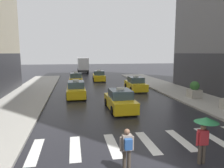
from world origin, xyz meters
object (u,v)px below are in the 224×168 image
object	(u,v)px
taxi_second	(76,90)
taxi_third	(136,84)
taxi_fourth	(76,79)
taxi_fifth	(99,76)
box_truck	(83,65)
planter_mid_block	(194,90)
pedestrian_with_backpack	(127,146)
taxi_lead	(120,101)
pedestrian_with_umbrella	(205,128)

from	to	relation	value
taxi_second	taxi_third	size ratio (longest dim) A/B	0.99
taxi_second	taxi_fourth	xyz separation A→B (m)	(0.16, 9.17, 0.00)
taxi_fourth	taxi_fifth	distance (m)	4.86
box_truck	planter_mid_block	bearing A→B (deg)	-72.79
taxi_second	box_truck	bearing A→B (deg)	85.70
pedestrian_with_backpack	planter_mid_block	world-z (taller)	planter_mid_block
taxi_third	taxi_fifth	bearing A→B (deg)	108.58
taxi_lead	pedestrian_with_backpack	xyz separation A→B (m)	(-1.67, -8.68, 0.25)
taxi_second	box_truck	size ratio (longest dim) A/B	0.60
taxi_second	taxi_third	bearing A→B (deg)	20.46
taxi_fourth	taxi_third	bearing A→B (deg)	-43.13
taxi_fifth	box_truck	bearing A→B (deg)	97.31
taxi_third	pedestrian_with_umbrella	distance (m)	17.23
taxi_fifth	taxi_fourth	bearing A→B (deg)	-139.63
taxi_fifth	planter_mid_block	xyz separation A→B (m)	(7.42, -15.49, 0.15)
taxi_fourth	pedestrian_with_backpack	bearing A→B (deg)	-86.36
taxi_fifth	pedestrian_with_backpack	size ratio (longest dim) A/B	2.80
box_truck	taxi_third	bearing A→B (deg)	-78.05
pedestrian_with_umbrella	planter_mid_block	size ratio (longest dim) A/B	1.21
box_truck	pedestrian_with_backpack	size ratio (longest dim) A/B	4.57
taxi_fourth	planter_mid_block	distance (m)	16.61
taxi_fourth	box_truck	world-z (taller)	box_truck
pedestrian_with_backpack	taxi_second	bearing A→B (deg)	96.58
taxi_fourth	box_truck	xyz separation A→B (m)	(1.85, 17.60, 1.13)
planter_mid_block	taxi_third	bearing A→B (deg)	125.60
taxi_lead	taxi_fifth	size ratio (longest dim) A/B	0.99
pedestrian_with_umbrella	taxi_lead	bearing A→B (deg)	99.77
taxi_third	box_truck	bearing A→B (deg)	101.95
taxi_lead	box_truck	world-z (taller)	box_truck
taxi_fifth	box_truck	size ratio (longest dim) A/B	0.61
pedestrian_with_backpack	planter_mid_block	size ratio (longest dim) A/B	1.03
pedestrian_with_umbrella	taxi_third	bearing A→B (deg)	82.37
taxi_fifth	pedestrian_with_umbrella	xyz separation A→B (m)	(0.96, -26.73, 0.79)
taxi_third	box_truck	world-z (taller)	box_truck
taxi_lead	taxi_third	xyz separation A→B (m)	(3.79, 8.34, 0.00)
taxi_fourth	taxi_fifth	world-z (taller)	same
taxi_third	taxi_fifth	size ratio (longest dim) A/B	0.99
taxi_second	taxi_fifth	distance (m)	12.91
taxi_fourth	taxi_fifth	xyz separation A→B (m)	(3.71, 3.15, 0.00)
taxi_second	taxi_fifth	size ratio (longest dim) A/B	0.98
taxi_third	taxi_fifth	distance (m)	10.20
planter_mid_block	taxi_second	bearing A→B (deg)	164.31
taxi_lead	pedestrian_with_umbrella	world-z (taller)	pedestrian_with_umbrella
box_truck	planter_mid_block	distance (m)	31.35
taxi_second	taxi_fourth	world-z (taller)	same
taxi_lead	planter_mid_block	xyz separation A→B (m)	(7.96, 2.51, 0.15)
taxi_fourth	pedestrian_with_umbrella	xyz separation A→B (m)	(4.67, -23.57, 0.79)
taxi_fifth	box_truck	xyz separation A→B (m)	(-1.85, 14.45, 1.13)
taxi_fifth	pedestrian_with_umbrella	world-z (taller)	pedestrian_with_umbrella
taxi_second	taxi_fifth	bearing A→B (deg)	72.58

